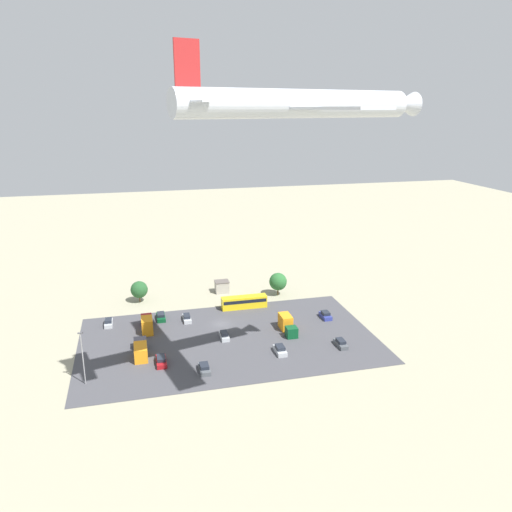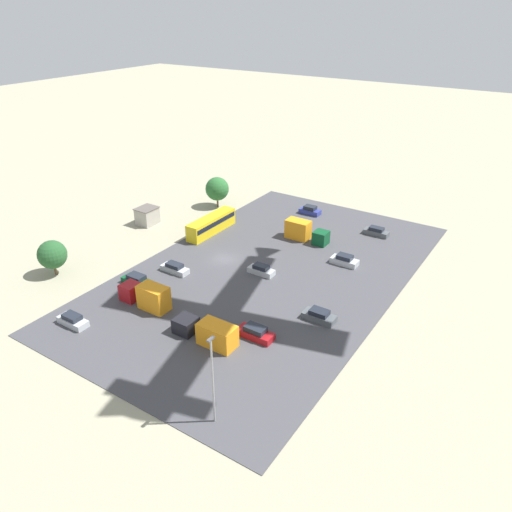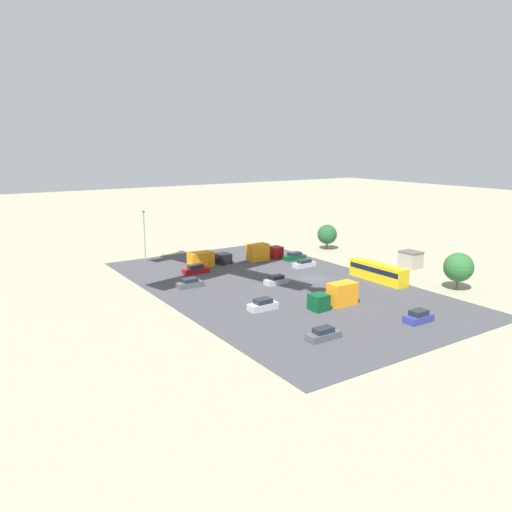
{
  "view_description": "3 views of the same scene",
  "coord_description": "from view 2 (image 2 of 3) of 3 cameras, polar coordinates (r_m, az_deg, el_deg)",
  "views": [
    {
      "loc": [
        18.18,
        105.71,
        48.47
      ],
      "look_at": [
        -2.63,
        22.4,
        22.87
      ],
      "focal_mm": 35.0,
      "sensor_mm": 36.0,
      "label": 1
    },
    {
      "loc": [
        57.47,
        43.7,
        37.84
      ],
      "look_at": [
        4.03,
        8.81,
        4.84
      ],
      "focal_mm": 35.0,
      "sensor_mm": 36.0,
      "label": 2
    },
    {
      "loc": [
        -65.29,
        55.33,
        23.12
      ],
      "look_at": [
        1.87,
        11.13,
        5.15
      ],
      "focal_mm": 35.0,
      "sensor_mm": 36.0,
      "label": 3
    }
  ],
  "objects": [
    {
      "name": "parked_truck_2",
      "position": [
        87.64,
        5.55,
        2.79
      ],
      "size": [
        2.41,
        7.79,
        3.33
      ],
      "color": "#0C4723",
      "rests_on": "ground"
    },
    {
      "name": "bus",
      "position": [
        90.43,
        -5.14,
        3.69
      ],
      "size": [
        11.4,
        2.52,
        3.06
      ],
      "rotation": [
        0.0,
        0.0,
        1.57
      ],
      "color": "gold",
      "rests_on": "ground"
    },
    {
      "name": "parked_car_3",
      "position": [
        91.91,
        13.58,
        2.71
      ],
      "size": [
        1.71,
        4.41,
        1.51
      ],
      "rotation": [
        0.0,
        0.0,
        3.14
      ],
      "color": "#4C5156",
      "rests_on": "ground"
    },
    {
      "name": "parked_car_5",
      "position": [
        80.66,
        10.08,
        -0.49
      ],
      "size": [
        1.94,
        4.34,
        1.61
      ],
      "rotation": [
        0.0,
        0.0,
        3.14
      ],
      "color": "#ADB2B7",
      "rests_on": "ground"
    },
    {
      "name": "parking_lot_surface",
      "position": [
        77.27,
        1.45,
        -1.96
      ],
      "size": [
        63.43,
        38.02,
        0.08
      ],
      "color": "#424247",
      "rests_on": "ground"
    },
    {
      "name": "parked_car_1",
      "position": [
        76.0,
        -13.48,
        -2.72
      ],
      "size": [
        1.99,
        4.67,
        1.56
      ],
      "color": "#0C4723",
      "rests_on": "ground"
    },
    {
      "name": "parked_truck_1",
      "position": [
        62.22,
        -5.5,
        -8.65
      ],
      "size": [
        2.6,
        8.68,
        2.89
      ],
      "rotation": [
        0.0,
        0.0,
        3.14
      ],
      "color": "black",
      "rests_on": "ground"
    },
    {
      "name": "parked_car_4",
      "position": [
        99.0,
        6.2,
        5.19
      ],
      "size": [
        1.97,
        4.09,
        1.65
      ],
      "rotation": [
        0.0,
        0.0,
        3.14
      ],
      "color": "navy",
      "rests_on": "ground"
    },
    {
      "name": "light_pole_lot_centre",
      "position": [
        49.13,
        -4.98,
        -13.72
      ],
      "size": [
        0.9,
        0.28,
        10.26
      ],
      "color": "gray",
      "rests_on": "ground"
    },
    {
      "name": "parked_car_6",
      "position": [
        76.72,
        0.59,
        -1.61
      ],
      "size": [
        1.72,
        4.2,
        1.5
      ],
      "color": "#ADB2B7",
      "rests_on": "ground"
    },
    {
      "name": "tree_apron_mid",
      "position": [
        101.49,
        -4.46,
        7.66
      ],
      "size": [
        4.73,
        4.73,
        6.17
      ],
      "color": "brown",
      "rests_on": "ground"
    },
    {
      "name": "parked_car_0",
      "position": [
        62.94,
        -0.07,
        -8.77
      ],
      "size": [
        1.94,
        4.78,
        1.6
      ],
      "color": "maroon",
      "rests_on": "ground"
    },
    {
      "name": "parked_car_7",
      "position": [
        78.22,
        -9.27,
        -1.4
      ],
      "size": [
        1.74,
        4.65,
        1.47
      ],
      "color": "#ADB2B7",
      "rests_on": "ground"
    },
    {
      "name": "shed_building",
      "position": [
        95.98,
        -12.33,
        4.51
      ],
      "size": [
        3.83,
        3.37,
        3.2
      ],
      "color": "#9E998E",
      "rests_on": "ground"
    },
    {
      "name": "parked_car_8",
      "position": [
        69.41,
        -20.22,
        -6.92
      ],
      "size": [
        1.8,
        4.36,
        1.51
      ],
      "rotation": [
        0.0,
        0.0,
        3.14
      ],
      "color": "#ADB2B7",
      "rests_on": "ground"
    },
    {
      "name": "tree_near_shed",
      "position": [
        81.44,
        -22.26,
        0.15
      ],
      "size": [
        4.39,
        4.39,
        5.61
      ],
      "color": "brown",
      "rests_on": "ground"
    },
    {
      "name": "parked_car_2",
      "position": [
        66.6,
        7.23,
        -6.8
      ],
      "size": [
        1.98,
        4.39,
        1.5
      ],
      "color": "#4C5156",
      "rests_on": "ground"
    },
    {
      "name": "parked_truck_0",
      "position": [
        70.01,
        -12.35,
        -4.49
      ],
      "size": [
        2.46,
        7.74,
        3.45
      ],
      "rotation": [
        0.0,
        0.0,
        3.14
      ],
      "color": "maroon",
      "rests_on": "ground"
    },
    {
      "name": "ground_plane",
      "position": [
        81.51,
        -3.64,
        -0.38
      ],
      "size": [
        400.0,
        400.0,
        0.0
      ],
      "primitive_type": "plane",
      "color": "gray"
    }
  ]
}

